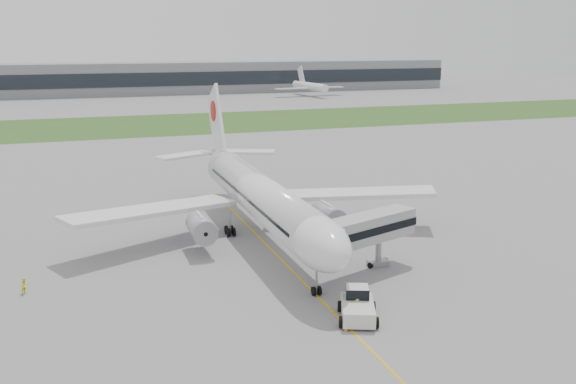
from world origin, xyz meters
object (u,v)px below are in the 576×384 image
object	(u,v)px
airliner	(258,194)
jet_bridge	(360,232)
ground_crew_near	(356,308)
pushback_tug	(358,305)

from	to	relation	value
airliner	jet_bridge	xyz separation A→B (m)	(6.24, -16.18, -0.85)
airliner	ground_crew_near	distance (m)	26.26
airliner	ground_crew_near	bearing A→B (deg)	-86.58
jet_bridge	ground_crew_near	bearing A→B (deg)	-136.63
jet_bridge	ground_crew_near	size ratio (longest dim) A/B	7.58
jet_bridge	pushback_tug	bearing A→B (deg)	-136.14
airliner	pushback_tug	xyz separation A→B (m)	(1.58, -25.91, -4.47)
pushback_tug	ground_crew_near	distance (m)	0.33
pushback_tug	ground_crew_near	world-z (taller)	pushback_tug
jet_bridge	ground_crew_near	xyz separation A→B (m)	(-4.70, -9.60, -3.92)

